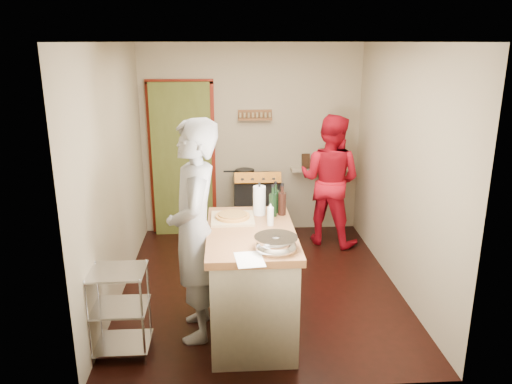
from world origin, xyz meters
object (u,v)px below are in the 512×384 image
person_red (330,180)px  wire_shelving (119,308)px  stove (256,206)px  person_stripe (195,232)px  island (252,279)px

person_red → wire_shelving: bearing=78.6°
stove → person_stripe: 2.49m
island → person_red: person_red is taller
wire_shelving → island: island is taller
person_red → island: bearing=93.5°
stove → wire_shelving: (-1.33, -2.62, -0.01)m
person_stripe → person_red: 2.67m
stove → wire_shelving: bearing=-116.9°
island → person_red: bearing=61.4°
stove → wire_shelving: stove is taller
island → wire_shelving: bearing=-164.8°
stove → person_red: 1.06m
stove → wire_shelving: size_ratio=1.26×
island → person_red: size_ratio=0.84×
stove → person_stripe: (-0.69, -2.32, 0.55)m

